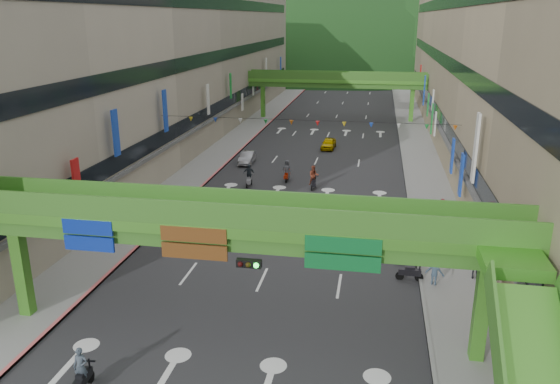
{
  "coord_description": "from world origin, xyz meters",
  "views": [
    {
      "loc": [
        6.09,
        -16.13,
        14.62
      ],
      "look_at": [
        0.0,
        18.0,
        3.5
      ],
      "focal_mm": 35.0,
      "sensor_mm": 36.0,
      "label": 1
    }
  ],
  "objects_px": {
    "car_yellow": "(329,144)",
    "pedestrian_red": "(442,213)",
    "overpass_near": "(250,243)",
    "scooter_rider_mid": "(314,177)",
    "scooter_rider_near": "(81,372)",
    "car_silver": "(247,158)"
  },
  "relations": [
    {
      "from": "pedestrian_red",
      "to": "overpass_near",
      "type": "bearing_deg",
      "value": -117.84
    },
    {
      "from": "car_yellow",
      "to": "pedestrian_red",
      "type": "xyz_separation_m",
      "value": [
        10.47,
        -22.86,
        0.28
      ]
    },
    {
      "from": "scooter_rider_near",
      "to": "scooter_rider_mid",
      "type": "relative_size",
      "value": 0.92
    },
    {
      "from": "overpass_near",
      "to": "scooter_rider_mid",
      "type": "xyz_separation_m",
      "value": [
        -0.07,
        24.77,
        -4.09
      ]
    },
    {
      "from": "car_yellow",
      "to": "scooter_rider_mid",
      "type": "bearing_deg",
      "value": -86.5
    },
    {
      "from": "scooter_rider_near",
      "to": "car_silver",
      "type": "xyz_separation_m",
      "value": [
        -1.83,
        36.8,
        -0.29
      ]
    },
    {
      "from": "car_silver",
      "to": "pedestrian_red",
      "type": "xyz_separation_m",
      "value": [
        18.23,
        -14.7,
        0.29
      ]
    },
    {
      "from": "scooter_rider_mid",
      "to": "pedestrian_red",
      "type": "height_order",
      "value": "scooter_rider_mid"
    },
    {
      "from": "car_yellow",
      "to": "overpass_near",
      "type": "bearing_deg",
      "value": -86.65
    },
    {
      "from": "scooter_rider_near",
      "to": "car_silver",
      "type": "relative_size",
      "value": 0.53
    },
    {
      "from": "car_silver",
      "to": "pedestrian_red",
      "type": "height_order",
      "value": "pedestrian_red"
    },
    {
      "from": "car_yellow",
      "to": "pedestrian_red",
      "type": "distance_m",
      "value": 25.14
    },
    {
      "from": "scooter_rider_near",
      "to": "car_silver",
      "type": "height_order",
      "value": "scooter_rider_near"
    },
    {
      "from": "car_silver",
      "to": "car_yellow",
      "type": "xyz_separation_m",
      "value": [
        7.76,
        8.15,
        0.01
      ]
    },
    {
      "from": "scooter_rider_mid",
      "to": "car_silver",
      "type": "xyz_separation_m",
      "value": [
        -7.87,
        7.64,
        -0.49
      ]
    },
    {
      "from": "pedestrian_red",
      "to": "car_silver",
      "type": "bearing_deg",
      "value": 143.45
    },
    {
      "from": "car_yellow",
      "to": "scooter_rider_near",
      "type": "bearing_deg",
      "value": -94.4
    },
    {
      "from": "scooter_rider_near",
      "to": "pedestrian_red",
      "type": "distance_m",
      "value": 27.52
    },
    {
      "from": "overpass_near",
      "to": "car_silver",
      "type": "xyz_separation_m",
      "value": [
        -7.93,
        32.42,
        -4.59
      ]
    },
    {
      "from": "overpass_near",
      "to": "car_yellow",
      "type": "relative_size",
      "value": 7.55
    },
    {
      "from": "overpass_near",
      "to": "car_yellow",
      "type": "distance_m",
      "value": 40.83
    },
    {
      "from": "scooter_rider_near",
      "to": "scooter_rider_mid",
      "type": "xyz_separation_m",
      "value": [
        6.04,
        29.15,
        0.2
      ]
    }
  ]
}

